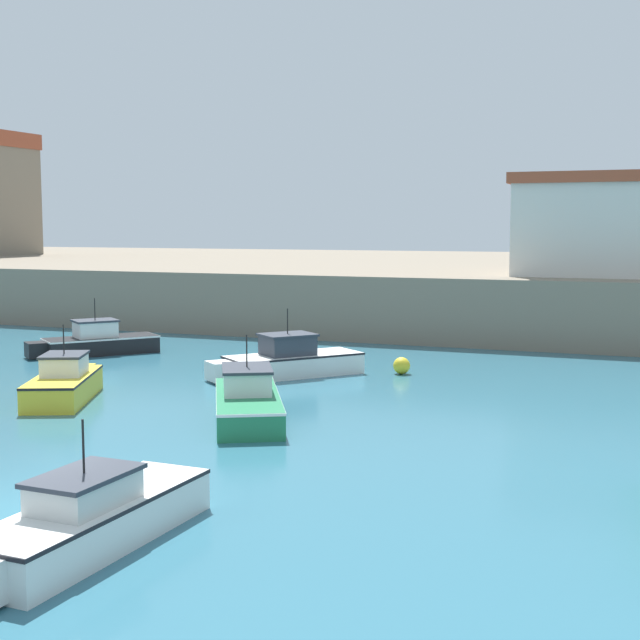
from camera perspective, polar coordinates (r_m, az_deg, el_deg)
ground_plane at (r=17.81m, az=-18.03°, el=-11.76°), size 200.00×200.00×0.00m
quay_seawall at (r=59.39m, az=10.82°, el=2.28°), size 120.00×40.00×3.03m
motorboat_yellow_2 at (r=28.59m, az=-16.03°, el=-3.88°), size 3.20×5.01×2.33m
motorboat_white_3 at (r=15.64m, az=-14.59°, el=-12.25°), size 1.69×5.72×2.21m
motorboat_white_4 at (r=31.82m, az=-2.01°, el=-2.62°), size 4.69×5.27×2.42m
motorboat_black_6 at (r=38.28m, az=-14.11°, el=-1.36°), size 4.36×4.99×2.35m
motorboat_green_8 at (r=25.00m, az=-4.68°, el=-5.11°), size 4.06×6.01×2.33m
mooring_buoy at (r=32.35m, az=5.25°, el=-2.93°), size 0.61×0.61×0.61m
harbor_shed_mid_row at (r=44.22m, az=17.76°, el=5.85°), size 8.06×7.34×4.69m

